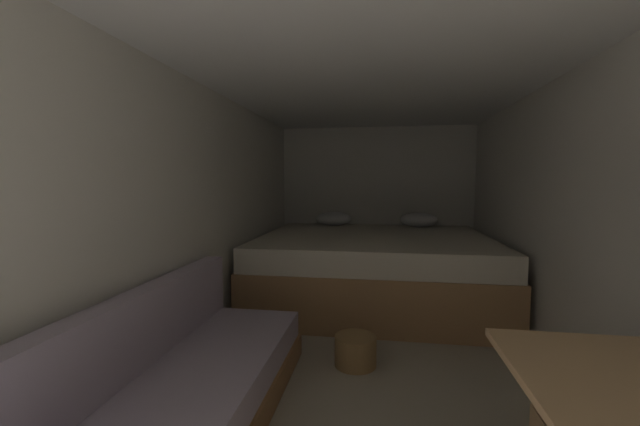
{
  "coord_description": "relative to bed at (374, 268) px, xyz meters",
  "views": [
    {
      "loc": [
        0.06,
        -0.37,
        1.26
      ],
      "look_at": [
        -0.41,
        2.6,
        1.01
      ],
      "focal_mm": 21.61,
      "sensor_mm": 36.0,
      "label": 1
    }
  ],
  "objects": [
    {
      "name": "ground_plane",
      "position": [
        0.0,
        -1.62,
        -0.35
      ],
      "size": [
        7.35,
        7.35,
        0.0
      ],
      "primitive_type": "plane",
      "color": "#A39984"
    },
    {
      "name": "wall_left",
      "position": [
        -1.25,
        -1.62,
        0.63
      ],
      "size": [
        0.05,
        5.35,
        1.96
      ],
      "primitive_type": "cube",
      "color": "silver",
      "rests_on": "ground"
    },
    {
      "name": "wall_back",
      "position": [
        0.0,
        1.08,
        0.63
      ],
      "size": [
        2.56,
        0.05,
        1.96
      ],
      "primitive_type": "cube",
      "color": "silver",
      "rests_on": "ground"
    },
    {
      "name": "wicker_basket",
      "position": [
        -0.1,
        -1.47,
        -0.25
      ],
      "size": [
        0.29,
        0.29,
        0.2
      ],
      "color": "olive",
      "rests_on": "ground"
    },
    {
      "name": "bed",
      "position": [
        0.0,
        0.0,
        0.0
      ],
      "size": [
        2.34,
        2.03,
        0.87
      ],
      "color": "#9E7247",
      "rests_on": "ground"
    },
    {
      "name": "wall_right",
      "position": [
        1.25,
        -1.62,
        0.63
      ],
      "size": [
        0.05,
        5.35,
        1.96
      ],
      "primitive_type": "cube",
      "color": "silver",
      "rests_on": "ground"
    },
    {
      "name": "ceiling_slab",
      "position": [
        0.0,
        -1.62,
        1.63
      ],
      "size": [
        2.56,
        5.35,
        0.05
      ],
      "primitive_type": "cube",
      "color": "white",
      "rests_on": "wall_left"
    }
  ]
}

